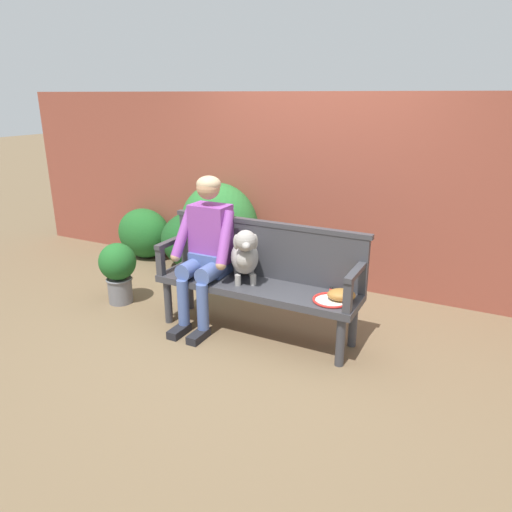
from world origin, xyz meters
The scene contains 14 objects.
ground_plane centered at (0.00, 0.00, 0.00)m, with size 40.00×40.00×0.00m, color brown.
brick_garden_fence centered at (0.00, 1.51, 1.00)m, with size 8.00×0.30×2.01m, color brown.
hedge_bush_mid_right centered at (-2.20, 1.19, 0.31)m, with size 0.71×0.52×0.63m, color #1E5B23.
hedge_bush_far_left centered at (-1.19, 1.10, 0.37)m, with size 1.17×0.84×0.74m, color #194C1E.
hedge_bush_far_right centered at (-1.06, 1.14, 0.53)m, with size 0.93×0.79×1.05m, color #286B2D.
garden_bench centered at (0.00, 0.00, 0.40)m, with size 1.77×0.46×0.46m.
bench_backrest centered at (0.00, 0.20, 0.72)m, with size 1.81×0.06×0.50m.
bench_armrest_left_end centered at (-0.85, -0.08, 0.66)m, with size 0.06×0.46×0.28m.
bench_armrest_right_end centered at (0.85, -0.08, 0.66)m, with size 0.06×0.46×0.28m.
person_seated centered at (-0.48, -0.01, 0.73)m, with size 0.56×0.63×1.33m.
dog_on_bench centered at (-0.10, -0.01, 0.71)m, with size 0.38×0.47×0.49m.
tennis_racket centered at (0.67, -0.02, 0.47)m, with size 0.36×0.58×0.03m.
baseball_glove centered at (0.74, 0.01, 0.51)m, with size 0.22×0.17×0.09m, color #9E6B2D.
potted_plant centered at (-1.51, -0.03, 0.36)m, with size 0.36×0.36×0.61m.
Camera 1 is at (1.69, -3.31, 1.98)m, focal length 33.34 mm.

